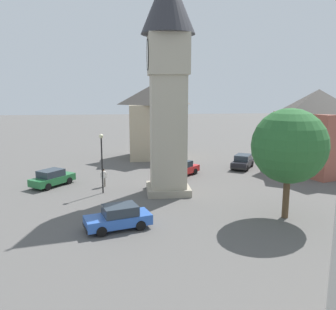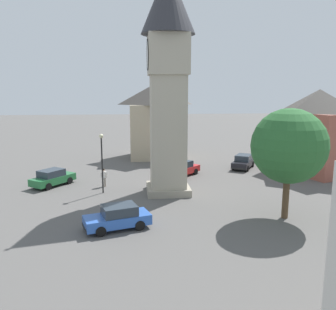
{
  "view_description": "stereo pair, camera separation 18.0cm",
  "coord_description": "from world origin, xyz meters",
  "px_view_note": "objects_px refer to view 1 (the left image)",
  "views": [
    {
      "loc": [
        28.74,
        -3.04,
        8.64
      ],
      "look_at": [
        0.0,
        0.0,
        3.26
      ],
      "focal_mm": 37.31,
      "sensor_mm": 36.0,
      "label": 1
    },
    {
      "loc": [
        28.76,
        -2.86,
        8.64
      ],
      "look_at": [
        0.0,
        0.0,
        3.26
      ],
      "focal_mm": 37.31,
      "sensor_mm": 36.0,
      "label": 2
    }
  ],
  "objects_px": {
    "building_terrace_right": "(316,131)",
    "car_blue_kerb": "(243,162)",
    "tree": "(289,146)",
    "car_white_side": "(118,217)",
    "pedestrian": "(104,176)",
    "building_corner_back": "(155,120)",
    "clock_tower": "(168,65)",
    "car_red_corner": "(182,168)",
    "car_silver_kerb": "(52,178)",
    "lamp_post": "(102,154)"
  },
  "relations": [
    {
      "from": "building_terrace_right",
      "to": "lamp_post",
      "type": "xyz_separation_m",
      "value": [
        5.39,
        -21.77,
        -1.07
      ]
    },
    {
      "from": "clock_tower",
      "to": "car_white_side",
      "type": "bearing_deg",
      "value": -27.3
    },
    {
      "from": "car_blue_kerb",
      "to": "tree",
      "type": "height_order",
      "value": "tree"
    },
    {
      "from": "car_red_corner",
      "to": "pedestrian",
      "type": "bearing_deg",
      "value": -66.01
    },
    {
      "from": "pedestrian",
      "to": "building_corner_back",
      "type": "distance_m",
      "value": 15.28
    },
    {
      "from": "car_silver_kerb",
      "to": "car_white_side",
      "type": "xyz_separation_m",
      "value": [
        10.78,
        6.37,
        0.0
      ]
    },
    {
      "from": "tree",
      "to": "lamp_post",
      "type": "relative_size",
      "value": 1.48
    },
    {
      "from": "car_white_side",
      "to": "pedestrian",
      "type": "xyz_separation_m",
      "value": [
        -10.02,
        -1.67,
        0.25
      ]
    },
    {
      "from": "clock_tower",
      "to": "car_silver_kerb",
      "type": "height_order",
      "value": "clock_tower"
    },
    {
      "from": "car_white_side",
      "to": "building_corner_back",
      "type": "relative_size",
      "value": 0.47
    },
    {
      "from": "car_white_side",
      "to": "tree",
      "type": "relative_size",
      "value": 0.59
    },
    {
      "from": "clock_tower",
      "to": "pedestrian",
      "type": "distance_m",
      "value": 11.4
    },
    {
      "from": "car_red_corner",
      "to": "building_terrace_right",
      "type": "bearing_deg",
      "value": 90.12
    },
    {
      "from": "tree",
      "to": "building_terrace_right",
      "type": "bearing_deg",
      "value": 145.01
    },
    {
      "from": "clock_tower",
      "to": "building_terrace_right",
      "type": "relative_size",
      "value": 2.03
    },
    {
      "from": "car_blue_kerb",
      "to": "lamp_post",
      "type": "distance_m",
      "value": 17.14
    },
    {
      "from": "car_blue_kerb",
      "to": "building_corner_back",
      "type": "relative_size",
      "value": 0.46
    },
    {
      "from": "tree",
      "to": "building_corner_back",
      "type": "bearing_deg",
      "value": -162.05
    },
    {
      "from": "car_silver_kerb",
      "to": "pedestrian",
      "type": "xyz_separation_m",
      "value": [
        0.76,
        4.7,
        0.25
      ]
    },
    {
      "from": "building_terrace_right",
      "to": "car_blue_kerb",
      "type": "bearing_deg",
      "value": -111.43
    },
    {
      "from": "car_blue_kerb",
      "to": "car_red_corner",
      "type": "bearing_deg",
      "value": -69.56
    },
    {
      "from": "car_blue_kerb",
      "to": "car_white_side",
      "type": "height_order",
      "value": "same"
    },
    {
      "from": "car_white_side",
      "to": "building_corner_back",
      "type": "xyz_separation_m",
      "value": [
        -23.72,
        3.92,
        4.07
      ]
    },
    {
      "from": "car_silver_kerb",
      "to": "tree",
      "type": "relative_size",
      "value": 0.57
    },
    {
      "from": "clock_tower",
      "to": "car_red_corner",
      "type": "bearing_deg",
      "value": 160.79
    },
    {
      "from": "car_blue_kerb",
      "to": "lamp_post",
      "type": "height_order",
      "value": "lamp_post"
    },
    {
      "from": "car_silver_kerb",
      "to": "car_white_side",
      "type": "relative_size",
      "value": 0.97
    },
    {
      "from": "clock_tower",
      "to": "building_corner_back",
      "type": "distance_m",
      "value": 17.08
    },
    {
      "from": "pedestrian",
      "to": "building_terrace_right",
      "type": "distance_m",
      "value": 22.38
    },
    {
      "from": "car_white_side",
      "to": "building_corner_back",
      "type": "distance_m",
      "value": 24.38
    },
    {
      "from": "building_terrace_right",
      "to": "lamp_post",
      "type": "bearing_deg",
      "value": -76.08
    },
    {
      "from": "tree",
      "to": "building_terrace_right",
      "type": "distance_m",
      "value": 15.42
    },
    {
      "from": "clock_tower",
      "to": "tree",
      "type": "xyz_separation_m",
      "value": [
        6.83,
        7.39,
        -5.66
      ]
    },
    {
      "from": "pedestrian",
      "to": "tree",
      "type": "distance_m",
      "value": 16.42
    },
    {
      "from": "car_red_corner",
      "to": "building_corner_back",
      "type": "distance_m",
      "value": 11.26
    },
    {
      "from": "car_silver_kerb",
      "to": "tree",
      "type": "distance_m",
      "value": 20.75
    },
    {
      "from": "building_corner_back",
      "to": "car_blue_kerb",
      "type": "bearing_deg",
      "value": 51.06
    },
    {
      "from": "clock_tower",
      "to": "tree",
      "type": "bearing_deg",
      "value": 47.22
    },
    {
      "from": "car_red_corner",
      "to": "pedestrian",
      "type": "height_order",
      "value": "pedestrian"
    },
    {
      "from": "car_white_side",
      "to": "car_blue_kerb",
      "type": "bearing_deg",
      "value": 140.55
    },
    {
      "from": "pedestrian",
      "to": "building_terrace_right",
      "type": "bearing_deg",
      "value": 98.91
    },
    {
      "from": "car_silver_kerb",
      "to": "building_terrace_right",
      "type": "distance_m",
      "value": 26.93
    },
    {
      "from": "car_blue_kerb",
      "to": "tree",
      "type": "xyz_separation_m",
      "value": [
        15.33,
        -1.95,
        4.22
      ]
    },
    {
      "from": "car_blue_kerb",
      "to": "building_corner_back",
      "type": "xyz_separation_m",
      "value": [
        -7.57,
        -9.37,
        4.07
      ]
    },
    {
      "from": "car_red_corner",
      "to": "pedestrian",
      "type": "xyz_separation_m",
      "value": [
        3.39,
        -7.63,
        0.25
      ]
    },
    {
      "from": "car_red_corner",
      "to": "car_blue_kerb",
      "type": "bearing_deg",
      "value": 110.44
    },
    {
      "from": "clock_tower",
      "to": "car_white_side",
      "type": "relative_size",
      "value": 4.12
    },
    {
      "from": "clock_tower",
      "to": "car_silver_kerb",
      "type": "distance_m",
      "value": 14.63
    },
    {
      "from": "car_red_corner",
      "to": "lamp_post",
      "type": "relative_size",
      "value": 0.81
    },
    {
      "from": "car_blue_kerb",
      "to": "car_silver_kerb",
      "type": "relative_size",
      "value": 1.02
    }
  ]
}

